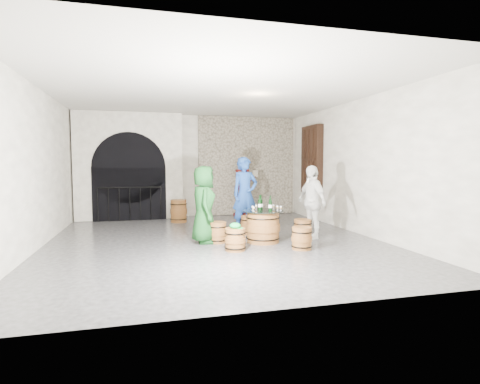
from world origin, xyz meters
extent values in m
plane|color=#2B2B2D|center=(0.00, 0.00, 0.00)|extent=(8.00, 8.00, 0.00)
plane|color=white|center=(0.00, 4.00, 1.60)|extent=(8.00, 0.00, 8.00)
plane|color=white|center=(0.00, -4.00, 1.60)|extent=(8.00, 0.00, 8.00)
plane|color=white|center=(-3.50, 0.00, 1.60)|extent=(0.00, 8.00, 8.00)
plane|color=white|center=(3.50, 0.00, 1.60)|extent=(0.00, 8.00, 8.00)
plane|color=beige|center=(0.00, 0.00, 3.20)|extent=(8.00, 8.00, 0.00)
cube|color=gray|center=(1.80, 3.94, 1.60)|extent=(3.20, 0.12, 3.18)
cube|color=white|center=(-1.90, 3.75, 1.60)|extent=(3.10, 0.50, 3.18)
cube|color=black|center=(-1.90, 3.48, 0.78)|extent=(2.10, 0.03, 1.55)
cylinder|color=black|center=(-1.90, 3.48, 1.55)|extent=(2.10, 0.03, 2.10)
cylinder|color=black|center=(-1.90, 3.42, 0.98)|extent=(1.79, 0.04, 0.04)
cylinder|color=black|center=(-2.79, 3.42, 0.49)|extent=(0.02, 0.02, 0.98)
cylinder|color=black|center=(-2.50, 3.42, 0.49)|extent=(0.02, 0.02, 0.98)
cylinder|color=black|center=(-2.20, 3.42, 0.49)|extent=(0.02, 0.02, 0.98)
cylinder|color=black|center=(-1.90, 3.42, 0.49)|extent=(0.02, 0.02, 0.98)
cylinder|color=black|center=(-1.60, 3.42, 0.49)|extent=(0.02, 0.02, 0.98)
cylinder|color=black|center=(-1.31, 3.42, 0.49)|extent=(0.02, 0.02, 0.98)
cylinder|color=black|center=(-1.01, 3.42, 0.49)|extent=(0.02, 0.02, 0.98)
cube|color=black|center=(3.39, 2.40, 1.80)|extent=(0.20, 1.10, 2.00)
cube|color=black|center=(3.34, 2.40, 1.80)|extent=(0.06, 0.88, 1.76)
cube|color=black|center=(3.37, 2.40, 1.80)|extent=(0.22, 0.92, 0.06)
cube|color=black|center=(3.37, 2.11, 1.80)|extent=(0.22, 0.06, 1.80)
cube|color=black|center=(3.37, 2.40, 1.80)|extent=(0.22, 0.06, 1.80)
cube|color=black|center=(3.37, 2.69, 1.80)|extent=(0.22, 0.06, 1.80)
cylinder|color=brown|center=(0.97, -0.42, 0.32)|extent=(0.68, 0.68, 0.64)
cylinder|color=brown|center=(0.97, -0.42, 0.32)|extent=(0.73, 0.73, 0.14)
torus|color=black|center=(0.97, -0.42, 0.10)|extent=(0.73, 0.73, 0.02)
torus|color=black|center=(0.97, -0.42, 0.54)|extent=(0.73, 0.73, 0.02)
cylinder|color=brown|center=(0.97, -0.42, 0.65)|extent=(0.69, 0.69, 0.02)
cylinder|color=black|center=(0.97, -0.42, 0.68)|extent=(0.88, 0.88, 0.01)
cylinder|color=brown|center=(0.02, -0.20, 0.21)|extent=(0.38, 0.38, 0.42)
cylinder|color=brown|center=(0.02, -0.20, 0.21)|extent=(0.40, 0.40, 0.09)
torus|color=black|center=(0.02, -0.20, 0.07)|extent=(0.42, 0.42, 0.02)
torus|color=black|center=(0.02, -0.20, 0.35)|extent=(0.42, 0.42, 0.02)
cylinder|color=brown|center=(0.02, -0.20, 0.43)|extent=(0.39, 0.39, 0.02)
cylinder|color=brown|center=(0.93, 0.56, 0.21)|extent=(0.38, 0.38, 0.42)
cylinder|color=brown|center=(0.93, 0.56, 0.21)|extent=(0.40, 0.40, 0.09)
torus|color=black|center=(0.93, 0.56, 0.07)|extent=(0.42, 0.42, 0.02)
torus|color=black|center=(0.93, 0.56, 0.35)|extent=(0.42, 0.42, 0.02)
cylinder|color=brown|center=(0.93, 0.56, 0.43)|extent=(0.39, 0.39, 0.02)
cylinder|color=brown|center=(1.94, -0.29, 0.21)|extent=(0.38, 0.38, 0.42)
cylinder|color=brown|center=(1.94, -0.29, 0.21)|extent=(0.40, 0.40, 0.09)
torus|color=black|center=(1.94, -0.29, 0.07)|extent=(0.42, 0.42, 0.02)
torus|color=black|center=(1.94, -0.29, 0.35)|extent=(0.42, 0.42, 0.02)
cylinder|color=brown|center=(1.94, -0.29, 0.43)|extent=(0.39, 0.39, 0.02)
cylinder|color=brown|center=(1.51, -1.23, 0.21)|extent=(0.38, 0.38, 0.42)
cylinder|color=brown|center=(1.51, -1.23, 0.21)|extent=(0.40, 0.40, 0.09)
torus|color=black|center=(1.51, -1.23, 0.07)|extent=(0.42, 0.42, 0.02)
torus|color=black|center=(1.51, -1.23, 0.35)|extent=(0.42, 0.42, 0.02)
cylinder|color=brown|center=(1.51, -1.23, 0.43)|extent=(0.39, 0.39, 0.02)
cylinder|color=brown|center=(0.21, -1.03, 0.21)|extent=(0.38, 0.38, 0.42)
cylinder|color=brown|center=(0.21, -1.03, 0.21)|extent=(0.40, 0.40, 0.09)
torus|color=black|center=(0.21, -1.03, 0.07)|extent=(0.42, 0.42, 0.02)
torus|color=black|center=(0.21, -1.03, 0.35)|extent=(0.42, 0.42, 0.02)
cylinder|color=brown|center=(0.21, -1.03, 0.43)|extent=(0.39, 0.39, 0.02)
ellipsoid|color=#0C8A35|center=(0.21, -1.03, 0.49)|extent=(0.21, 0.21, 0.12)
cylinder|color=#0C8A35|center=(0.29, -1.06, 0.44)|extent=(0.14, 0.14, 0.01)
imported|color=#124118|center=(-0.25, -0.14, 0.82)|extent=(0.58, 0.84, 1.63)
imported|color=navy|center=(0.92, 0.88, 0.92)|extent=(0.75, 0.58, 1.84)
imported|color=silver|center=(2.16, -0.26, 0.82)|extent=(0.55, 1.01, 1.64)
cylinder|color=black|center=(0.92, -0.35, 0.80)|extent=(0.07, 0.07, 0.22)
cylinder|color=white|center=(0.92, -0.35, 0.79)|extent=(0.08, 0.08, 0.06)
cone|color=black|center=(0.92, -0.35, 0.92)|extent=(0.07, 0.07, 0.05)
cylinder|color=black|center=(0.92, -0.35, 0.98)|extent=(0.03, 0.03, 0.07)
cylinder|color=black|center=(1.09, -0.55, 0.80)|extent=(0.07, 0.07, 0.22)
cylinder|color=white|center=(1.09, -0.55, 0.79)|extent=(0.08, 0.08, 0.06)
cone|color=black|center=(1.09, -0.55, 0.92)|extent=(0.07, 0.07, 0.05)
cylinder|color=black|center=(1.09, -0.55, 0.98)|extent=(0.03, 0.03, 0.07)
cylinder|color=black|center=(0.95, -0.31, 0.80)|extent=(0.07, 0.07, 0.22)
cylinder|color=white|center=(0.95, -0.31, 0.79)|extent=(0.08, 0.08, 0.06)
cone|color=black|center=(0.95, -0.31, 0.92)|extent=(0.07, 0.07, 0.05)
cylinder|color=black|center=(0.95, -0.31, 0.98)|extent=(0.03, 0.03, 0.07)
cylinder|color=brown|center=(-0.54, 2.79, 0.31)|extent=(0.45, 0.45, 0.63)
cylinder|color=brown|center=(-0.54, 2.79, 0.31)|extent=(0.48, 0.48, 0.14)
torus|color=black|center=(-0.54, 2.79, 0.10)|extent=(0.49, 0.49, 0.02)
torus|color=black|center=(-0.54, 2.79, 0.53)|extent=(0.49, 0.49, 0.02)
cylinder|color=brown|center=(-0.54, 2.79, 0.64)|extent=(0.46, 0.46, 0.02)
cube|color=#53110D|center=(1.55, 3.57, 0.05)|extent=(0.51, 0.44, 0.09)
cube|color=#53110D|center=(1.55, 3.57, 0.92)|extent=(0.46, 0.32, 0.11)
cube|color=#53110D|center=(1.55, 3.57, 1.46)|extent=(0.43, 0.16, 0.06)
cylinder|color=black|center=(1.55, 3.57, 0.54)|extent=(0.05, 0.05, 0.90)
cylinder|color=black|center=(1.55, 3.57, 1.67)|extent=(0.34, 0.34, 0.08)
cone|color=black|center=(1.55, 3.57, 1.56)|extent=(0.34, 0.34, 0.18)
cube|color=#53110D|center=(1.37, 3.55, 0.77)|extent=(0.07, 0.07, 1.44)
cube|color=#53110D|center=(1.73, 3.60, 0.77)|extent=(0.07, 0.07, 1.44)
cylinder|color=#53110D|center=(1.82, 3.57, 1.13)|extent=(0.39, 0.08, 0.28)
cube|color=silver|center=(2.05, 3.86, 1.35)|extent=(0.18, 0.10, 0.22)
camera|label=1|loc=(-1.44, -7.94, 1.68)|focal=28.00mm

